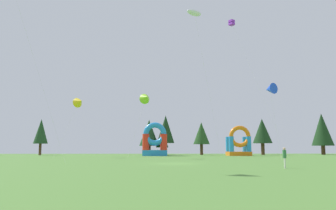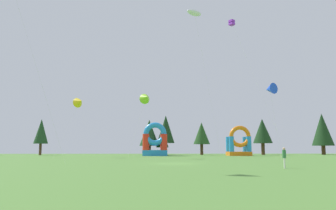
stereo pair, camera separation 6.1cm
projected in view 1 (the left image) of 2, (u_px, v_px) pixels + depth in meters
name	position (u px, v px, depth m)	size (l,w,h in m)	color
ground_plane	(174.00, 164.00, 32.98)	(120.00, 120.00, 0.00)	#548438
kite_lime_delta	(146.00, 98.00, 51.97)	(3.78, 2.14, 10.39)	#8CD826
kite_yellow_delta	(79.00, 102.00, 56.97)	(4.47, 3.99, 10.52)	yellow
kite_white_parafoil	(194.00, 13.00, 53.97)	(6.64, 6.28, 24.31)	white
kite_purple_box	(232.00, 23.00, 59.53)	(6.42, 9.05, 24.70)	purple
kite_blue_delta	(270.00, 89.00, 45.12)	(2.48, 1.94, 10.40)	blue
person_midfield	(285.00, 156.00, 25.45)	(0.35, 0.35, 1.61)	silver
inflatable_red_slide	(239.00, 144.00, 67.91)	(4.66, 3.75, 6.17)	orange
inflatable_blue_arch	(155.00, 144.00, 67.35)	(4.99, 4.80, 6.77)	#268CD8
tree_row_4	(41.00, 132.00, 74.33)	(3.17, 3.17, 8.13)	#4C331E
tree_row_5	(149.00, 133.00, 77.30)	(4.61, 4.61, 8.24)	#4C331E
tree_row_6	(162.00, 139.00, 78.42)	(2.99, 2.99, 6.05)	#4C331E
tree_row_7	(166.00, 129.00, 76.31)	(4.04, 4.04, 9.17)	#4C331E
tree_row_8	(201.00, 133.00, 76.54)	(3.82, 3.82, 7.58)	#4C331E
tree_row_9	(262.00, 131.00, 77.21)	(4.52, 4.52, 8.48)	#4C331E
tree_row_10	(322.00, 130.00, 79.41)	(5.08, 5.08, 9.98)	#4C331E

